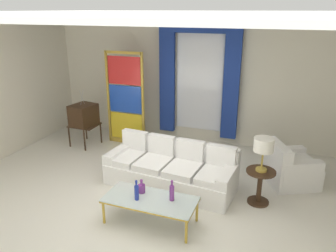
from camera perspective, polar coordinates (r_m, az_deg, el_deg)
ground_plane at (r=5.81m, az=-3.82°, el=-12.56°), size 16.00×16.00×0.00m
wall_rear at (r=7.97m, az=5.03°, el=7.98°), size 8.00×0.12×3.00m
ceiling_slab at (r=5.66m, az=-1.05°, el=18.89°), size 8.00×7.60×0.04m
curtained_window at (r=7.74m, az=5.32°, el=9.46°), size 2.00×0.17×2.70m
couch_white_long at (r=6.12m, az=0.69°, el=-7.46°), size 2.40×1.11×0.86m
coffee_table at (r=5.08m, az=-3.07°, el=-12.72°), size 1.39×0.62×0.41m
bottle_blue_decanter at (r=5.18m, az=-4.58°, el=-10.57°), size 0.11×0.11×0.23m
bottle_crystal_tall at (r=4.94m, az=0.67°, el=-11.33°), size 0.07×0.07×0.33m
bottle_amber_squat at (r=4.98m, az=-5.43°, el=-11.22°), size 0.07×0.07×0.33m
vintage_tv at (r=7.98m, az=-14.35°, el=1.73°), size 0.62×0.67×1.35m
armchair_white at (r=6.56m, az=20.10°, el=-6.98°), size 1.10×1.09×0.80m
stained_glass_divider at (r=7.80m, az=-7.36°, el=4.32°), size 0.95×0.05×2.20m
peacock_figurine at (r=7.53m, az=-6.45°, el=-2.95°), size 0.44×0.60×0.50m
round_side_table at (r=5.75m, az=15.53°, el=-9.56°), size 0.48×0.48×0.59m
table_lamp_brass at (r=5.46m, az=16.16°, el=-3.37°), size 0.32×0.32×0.57m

